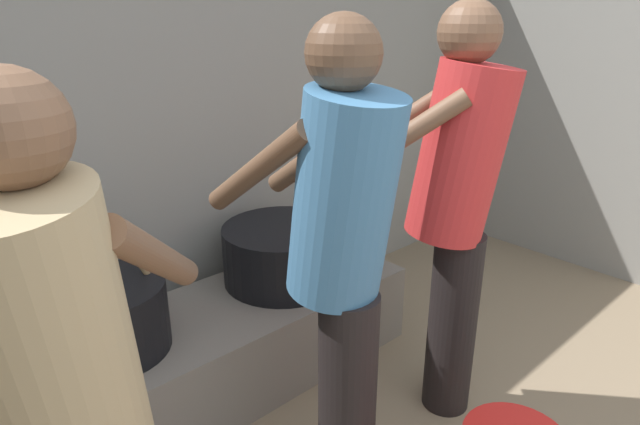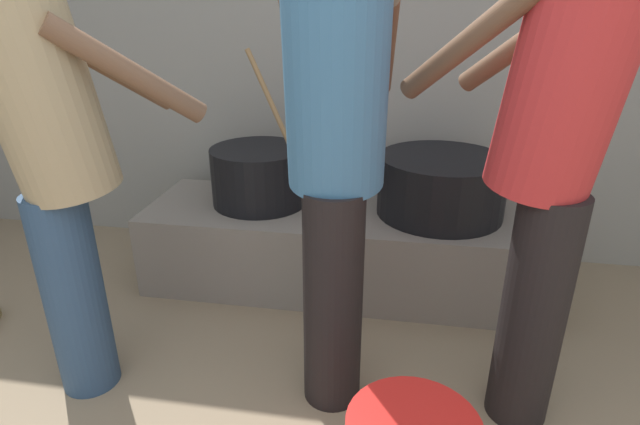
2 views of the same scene
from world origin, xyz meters
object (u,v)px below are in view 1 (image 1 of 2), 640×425
cooking_pot_secondary (283,253)px  cook_in_red_shirt (456,197)px  cook_in_tan_shirt (64,411)px  cooking_pot_main (107,318)px  cook_in_blue_shirt (342,250)px

cooking_pot_secondary → cook_in_red_shirt: bearing=-73.3°
cooking_pot_secondary → cook_in_red_shirt: 0.92m
cook_in_tan_shirt → cooking_pot_main: bearing=66.0°
cook_in_blue_shirt → cooking_pot_main: bearing=121.4°
cooking_pot_secondary → cook_in_blue_shirt: size_ratio=0.36×
cooking_pot_main → cook_in_blue_shirt: size_ratio=0.45×
cooking_pot_secondary → cooking_pot_main: bearing=-179.9°
cook_in_red_shirt → cook_in_blue_shirt: 0.62m
cook_in_red_shirt → cook_in_tan_shirt: bearing=-176.0°
cook_in_blue_shirt → cook_in_tan_shirt: size_ratio=1.05×
cook_in_red_shirt → cooking_pot_secondary: bearing=106.7°
cook_in_red_shirt → cook_in_blue_shirt: size_ratio=1.03×
cooking_pot_main → cook_in_red_shirt: cook_in_red_shirt is taller
cook_in_red_shirt → cook_in_blue_shirt: (-0.62, -0.01, -0.03)m
cooking_pot_main → cook_in_tan_shirt: size_ratio=0.47×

